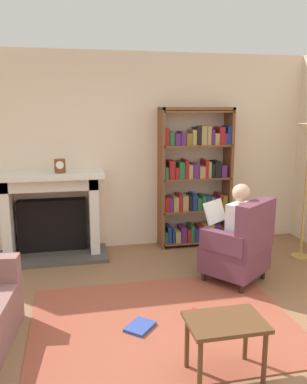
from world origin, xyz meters
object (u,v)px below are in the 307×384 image
Objects in this scene: fireplace at (52,212)px; mantel_clock at (60,166)px; seated_reader at (232,228)px; bookshelf at (195,180)px; side_table at (225,329)px; armchair_reading at (240,246)px.

fireplace is 0.65m from mantel_clock.
bookshelf is at bearing -125.40° from seated_reader.
side_table is at bearing -103.34° from bookshelf.
side_table is (-0.68, -2.86, -0.57)m from bookshelf.
seated_reader is at bearing -88.08° from bookshelf.
mantel_clock is 0.09× the size of bookshelf.
fireplace is at bearing -179.00° from bookshelf.
armchair_reading is 0.85× the size of seated_reader.
side_table is (1.18, -2.73, -0.84)m from mantel_clock.
seated_reader reaches higher than side_table.
side_table is (-0.79, -1.52, -0.04)m from armchair_reading.
fireplace reaches higher than side_table.
side_table is at bearing -66.71° from mantel_clock.
fireplace is 1.47× the size of armchair_reading.
armchair_reading is at bearing 62.53° from side_table.
seated_reader is at bearing 65.98° from side_table.
fireplace is 2.49m from armchair_reading.
bookshelf reaches higher than side_table.
armchair_reading is at bearing -31.79° from fireplace.
mantel_clock reaches higher than seated_reader.
bookshelf reaches higher than armchair_reading.
bookshelf is 3.51× the size of side_table.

